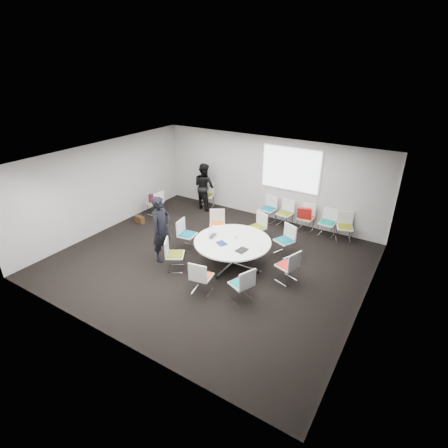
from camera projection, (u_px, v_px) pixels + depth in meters
The scene contains 31 objects.
room_shell at pixel (212, 215), 9.03m from camera, with size 8.08×7.08×2.88m.
conference_table at pixel (232, 248), 9.26m from camera, with size 2.03×2.03×0.73m.
projection_screen at pixel (291, 169), 11.15m from camera, with size 1.90×0.03×1.35m, color white.
chair_ring_a at pixel (287, 272), 8.66m from camera, with size 0.57×0.58×0.88m.
chair_ring_b at pixel (284, 246), 9.85m from camera, with size 0.60×0.59×0.88m.
chair_ring_c at pixel (257, 233), 10.59m from camera, with size 0.59×0.58×0.88m.
chair_ring_d at pixel (217, 230), 10.78m from camera, with size 0.63×0.63×0.88m.
chair_ring_e at pixel (187, 240), 10.17m from camera, with size 0.51×0.52×0.88m.
chair_ring_f at pixel (175, 260), 9.15m from camera, with size 0.62×0.63×0.88m.
chair_ring_g at pixel (202, 283), 8.24m from camera, with size 0.53×0.52×0.88m.
chair_ring_h at pixel (242, 290), 7.98m from camera, with size 0.59×0.60×0.88m.
chair_back_a at pixel (268, 214), 11.87m from camera, with size 0.51×0.50×0.88m.
chair_back_b at pixel (284, 218), 11.53m from camera, with size 0.51×0.50×0.88m.
chair_back_c at pixel (306, 223), 11.23m from camera, with size 0.47×0.46×0.88m.
chair_back_d at pixel (327, 228), 10.89m from camera, with size 0.47×0.46×0.88m.
chair_back_e at pixel (344, 232), 10.62m from camera, with size 0.58×0.58×0.88m.
chair_spare_left at pixel (156, 207), 12.38m from camera, with size 0.47×0.48×0.88m.
chair_person_back at pixel (207, 200), 13.04m from camera, with size 0.58×0.57×0.88m.
person_main at pixel (161, 229), 9.37m from camera, with size 0.67×0.44×1.84m, color black.
person_back at pixel (204, 186), 12.66m from camera, with size 0.83×0.65×1.71m, color black.
laptop at pixel (214, 236), 9.37m from camera, with size 0.32×0.20×0.03m, color #333338.
laptop_lid at pixel (211, 231), 9.40m from camera, with size 0.30×0.02×0.22m, color silver.
notebook_black at pixel (242, 250), 8.70m from camera, with size 0.22×0.30×0.02m, color black.
tablet_folio at pixel (221, 243), 9.02m from camera, with size 0.26×0.20×0.03m, color navy.
papers_right at pixel (257, 243), 9.06m from camera, with size 0.30×0.21×0.00m, color white.
papers_front at pixel (260, 249), 8.78m from camera, with size 0.30×0.21×0.00m, color silver.
cup at pixel (236, 237), 9.25m from camera, with size 0.08×0.08×0.09m, color white.
phone at pixel (243, 251), 8.66m from camera, with size 0.14×0.07×0.01m, color black.
maroon_bag at pixel (155, 198), 12.24m from camera, with size 0.40×0.14×0.28m, color #4D142C.
brown_bag at pixel (139, 219), 11.82m from camera, with size 0.36×0.16×0.24m, color #3A2312.
red_jacket at pixel (304, 213), 10.88m from camera, with size 0.44×0.10×0.35m, color #AC1B15.
Camera 1 is at (4.72, -6.84, 5.08)m, focal length 28.00 mm.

